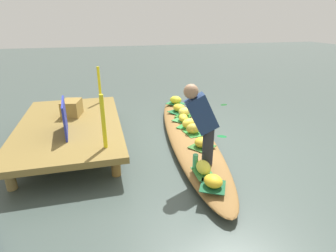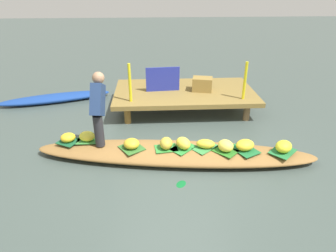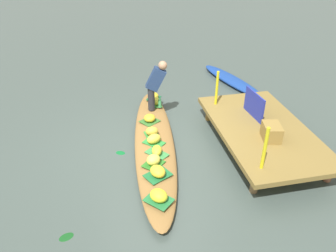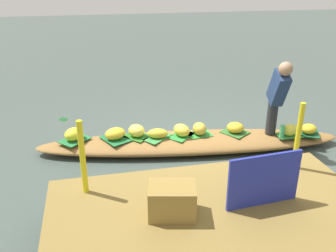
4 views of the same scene
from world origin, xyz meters
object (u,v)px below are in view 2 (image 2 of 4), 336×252
at_px(banana_bunch_0, 87,136).
at_px(banana_bunch_1, 131,144).
at_px(vendor_person, 98,105).
at_px(water_bottle, 97,134).
at_px(vendor_boat, 175,153).
at_px(banana_bunch_2, 245,145).
at_px(market_banner, 163,79).
at_px(banana_bunch_3, 166,143).
at_px(banana_bunch_5, 68,137).
at_px(produce_crate, 202,84).
at_px(banana_bunch_6, 183,143).
at_px(banana_bunch_8, 226,146).
at_px(banana_bunch_4, 206,144).
at_px(moored_boat, 55,98).
at_px(banana_bunch_7, 284,146).

height_order(banana_bunch_0, banana_bunch_1, banana_bunch_0).
relative_size(vendor_person, water_bottle, 5.60).
bearing_deg(vendor_boat, banana_bunch_0, 175.36).
bearing_deg(banana_bunch_2, banana_bunch_1, 175.10).
bearing_deg(market_banner, banana_bunch_3, -95.54).
relative_size(banana_bunch_5, produce_crate, 0.58).
xyz_separation_m(vendor_boat, banana_bunch_6, (0.14, -0.03, 0.21)).
bearing_deg(banana_bunch_3, vendor_boat, 8.36).
bearing_deg(banana_bunch_0, banana_bunch_2, -9.59).
bearing_deg(produce_crate, banana_bunch_8, -89.25).
xyz_separation_m(banana_bunch_4, banana_bunch_6, (-0.38, 0.01, 0.02)).
distance_m(vendor_boat, banana_bunch_0, 1.55).
height_order(market_banner, produce_crate, market_banner).
distance_m(banana_bunch_3, banana_bunch_8, 0.98).
bearing_deg(banana_bunch_0, vendor_boat, -11.71).
xyz_separation_m(vendor_boat, market_banner, (-0.11, 2.19, 0.61)).
height_order(moored_boat, market_banner, market_banner).
height_order(banana_bunch_6, market_banner, market_banner).
xyz_separation_m(banana_bunch_0, banana_bunch_6, (1.65, -0.34, 0.00)).
bearing_deg(produce_crate, banana_bunch_7, -67.89).
bearing_deg(banana_bunch_3, banana_bunch_1, 175.50).
distance_m(moored_boat, banana_bunch_2, 4.90).
relative_size(banana_bunch_1, banana_bunch_6, 0.91).
distance_m(banana_bunch_1, market_banner, 2.29).
distance_m(banana_bunch_8, water_bottle, 2.23).
xyz_separation_m(banana_bunch_3, market_banner, (0.04, 2.21, 0.40)).
bearing_deg(banana_bunch_0, vendor_person, -10.56).
xyz_separation_m(banana_bunch_1, produce_crate, (1.52, 2.13, 0.29)).
bearing_deg(vendor_person, banana_bunch_8, -11.48).
height_order(banana_bunch_5, banana_bunch_7, banana_bunch_7).
xyz_separation_m(banana_bunch_0, banana_bunch_2, (2.66, -0.45, -0.00)).
bearing_deg(water_bottle, banana_bunch_5, -173.00).
distance_m(banana_bunch_4, produce_crate, 2.23).
bearing_deg(market_banner, vendor_person, -125.21).
distance_m(banana_bunch_2, water_bottle, 2.55).
bearing_deg(vendor_person, market_banner, 59.34).
xyz_separation_m(water_bottle, market_banner, (1.23, 1.82, 0.40)).
bearing_deg(water_bottle, produce_crate, 39.87).
relative_size(banana_bunch_4, banana_bunch_8, 1.16).
distance_m(banana_bunch_5, water_bottle, 0.50).
height_order(moored_boat, banana_bunch_7, banana_bunch_7).
height_order(banana_bunch_5, produce_crate, produce_crate).
height_order(banana_bunch_7, vendor_person, vendor_person).
distance_m(banana_bunch_3, banana_bunch_5, 1.72).
relative_size(banana_bunch_5, banana_bunch_8, 0.94).
relative_size(banana_bunch_1, water_bottle, 1.24).
distance_m(moored_boat, banana_bunch_4, 4.34).
distance_m(banana_bunch_3, market_banner, 2.25).
bearing_deg(vendor_person, banana_bunch_0, 169.44).
relative_size(banana_bunch_2, banana_bunch_6, 1.08).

